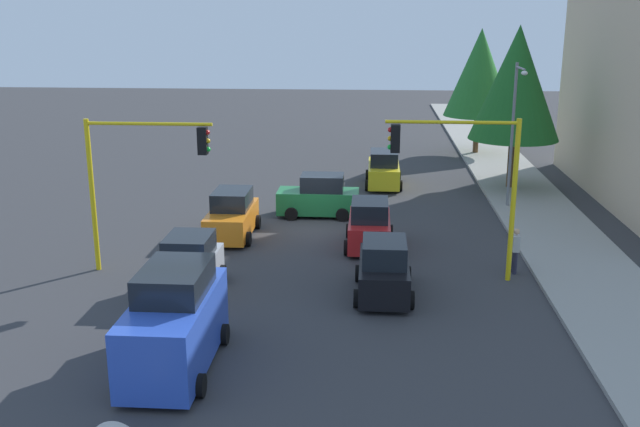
# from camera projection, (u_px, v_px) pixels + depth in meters

# --- Properties ---
(ground_plane) EXTENTS (120.00, 120.00, 0.00)m
(ground_plane) POSITION_uv_depth(u_px,v_px,m) (313.00, 228.00, 32.21)
(ground_plane) COLOR #353538
(sidewalk_kerb) EXTENTS (80.00, 4.00, 0.15)m
(sidewalk_kerb) POSITION_uv_depth(u_px,v_px,m) (530.00, 202.00, 36.26)
(sidewalk_kerb) COLOR gray
(sidewalk_kerb) RESTS_ON ground
(lane_arrow_near) EXTENTS (2.40, 1.10, 1.10)m
(lane_arrow_near) POSITION_uv_depth(u_px,v_px,m) (179.00, 337.00, 21.36)
(lane_arrow_near) COLOR silver
(lane_arrow_near) RESTS_ON ground
(traffic_signal_near_right) EXTENTS (0.36, 4.59, 5.62)m
(traffic_signal_near_right) POSITION_uv_depth(u_px,v_px,m) (139.00, 165.00, 25.78)
(traffic_signal_near_right) COLOR yellow
(traffic_signal_near_right) RESTS_ON ground
(traffic_signal_near_left) EXTENTS (0.36, 4.59, 5.78)m
(traffic_signal_near_left) POSITION_uv_depth(u_px,v_px,m) (463.00, 167.00, 24.95)
(traffic_signal_near_left) COLOR yellow
(traffic_signal_near_left) RESTS_ON ground
(street_lamp_curbside) EXTENTS (2.15, 0.28, 7.00)m
(street_lamp_curbside) POSITION_uv_depth(u_px,v_px,m) (515.00, 121.00, 33.88)
(street_lamp_curbside) COLOR slate
(street_lamp_curbside) RESTS_ON ground
(tree_roadside_far) EXTENTS (4.52, 4.52, 8.27)m
(tree_roadside_far) POSITION_uv_depth(u_px,v_px,m) (480.00, 73.00, 47.39)
(tree_roadside_far) COLOR brown
(tree_roadside_far) RESTS_ON ground
(tree_roadside_mid) EXTENTS (4.72, 4.72, 8.65)m
(tree_roadside_mid) POSITION_uv_depth(u_px,v_px,m) (517.00, 83.00, 37.68)
(tree_roadside_mid) COLOR brown
(tree_roadside_mid) RESTS_ON ground
(delivery_van_blue) EXTENTS (4.80, 2.22, 2.77)m
(delivery_van_blue) POSITION_uv_depth(u_px,v_px,m) (175.00, 322.00, 19.24)
(delivery_van_blue) COLOR blue
(delivery_van_blue) RESTS_ON ground
(car_green) EXTENTS (1.98, 3.78, 1.98)m
(car_green) POSITION_uv_depth(u_px,v_px,m) (319.00, 197.00, 33.89)
(car_green) COLOR #1E7238
(car_green) RESTS_ON ground
(car_yellow) EXTENTS (4.17, 1.98, 1.98)m
(car_yellow) POSITION_uv_depth(u_px,v_px,m) (384.00, 170.00, 39.79)
(car_yellow) COLOR yellow
(car_yellow) RESTS_ON ground
(car_orange) EXTENTS (4.06, 2.01, 1.98)m
(car_orange) POSITION_uv_depth(u_px,v_px,m) (232.00, 216.00, 30.78)
(car_orange) COLOR orange
(car_orange) RESTS_ON ground
(car_red) EXTENTS (3.71, 1.97, 1.98)m
(car_red) POSITION_uv_depth(u_px,v_px,m) (369.00, 226.00, 29.36)
(car_red) COLOR red
(car_red) RESTS_ON ground
(car_silver) EXTENTS (3.62, 2.01, 1.98)m
(car_silver) POSITION_uv_depth(u_px,v_px,m) (189.00, 267.00, 24.58)
(car_silver) COLOR #B2B5BA
(car_silver) RESTS_ON ground
(car_black) EXTENTS (3.79, 1.96, 1.98)m
(car_black) POSITION_uv_depth(u_px,v_px,m) (384.00, 270.00, 24.30)
(car_black) COLOR black
(car_black) RESTS_ON ground
(pedestrian_crossing) EXTENTS (0.40, 0.24, 1.70)m
(pedestrian_crossing) POSITION_uv_depth(u_px,v_px,m) (515.00, 249.00, 26.36)
(pedestrian_crossing) COLOR #262638
(pedestrian_crossing) RESTS_ON ground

